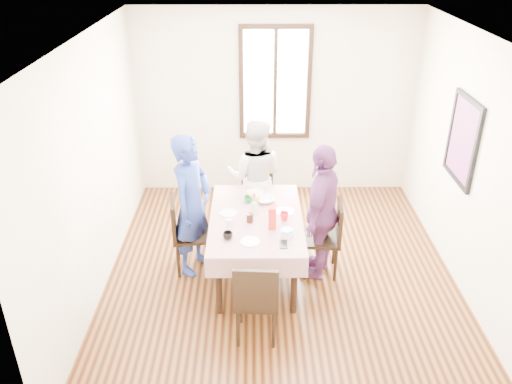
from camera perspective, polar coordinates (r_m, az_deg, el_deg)
ground at (r=6.20m, az=2.67°, el=-8.84°), size 4.50×4.50×0.00m
back_wall at (r=7.62m, az=2.06°, el=9.64°), size 4.00×0.00×4.00m
right_wall at (r=5.98m, az=22.50°, el=2.43°), size 0.00×4.50×4.50m
window_frame at (r=7.52m, az=2.11°, el=11.77°), size 1.02×0.06×1.62m
window_pane at (r=7.53m, az=2.10°, el=11.79°), size 0.90×0.02×1.50m
art_poster at (r=6.15m, az=21.68°, el=5.30°), size 0.04×0.76×0.96m
dining_table at (r=5.98m, az=-0.00°, el=-5.97°), size 0.89×1.48×0.75m
tablecloth at (r=5.78m, az=-0.00°, el=-2.81°), size 1.01×1.60×0.01m
chair_left at (r=6.10m, az=-7.06°, el=-4.61°), size 0.47×0.47×0.91m
chair_right at (r=6.03m, az=7.13°, el=-5.02°), size 0.46×0.46×0.91m
chair_far at (r=6.82m, az=-0.06°, el=-0.72°), size 0.47×0.47×0.91m
chair_near at (r=5.11m, az=0.08°, el=-11.48°), size 0.45×0.45×0.91m
person_left at (r=5.90m, az=-7.08°, el=-1.46°), size 0.61×0.72×1.67m
person_far at (r=6.66m, az=-0.06°, el=1.61°), size 0.83×0.70×1.54m
person_right at (r=5.85m, az=7.13°, el=-2.14°), size 0.73×1.02×1.61m
mug_black at (r=5.38m, az=-3.10°, el=-4.79°), size 0.12×0.12×0.08m
mug_flag at (r=5.71m, az=3.11°, el=-2.66°), size 0.14×0.14×0.09m
mug_green at (r=6.06m, az=-0.84°, el=-0.81°), size 0.12×0.12×0.08m
serving_bowl at (r=6.08m, az=1.07°, el=-0.86°), size 0.28×0.28×0.05m
juice_carton at (r=5.51m, az=1.78°, el=-2.87°), size 0.08×0.08×0.25m
butter_tub at (r=5.43m, az=3.39°, el=-4.53°), size 0.13×0.13×0.07m
jam_jar at (r=5.66m, az=-0.68°, el=-2.86°), size 0.07×0.07×0.10m
drinking_glass at (r=5.58m, az=-2.93°, el=-3.40°), size 0.06×0.06×0.09m
smartphone at (r=5.30m, az=3.01°, el=-5.73°), size 0.08×0.16×0.01m
flower_vase at (r=5.80m, az=-0.20°, el=-1.80°), size 0.07×0.07×0.15m
plate_left at (r=5.85m, az=-3.03°, el=-2.32°), size 0.20×0.20×0.01m
plate_right at (r=5.88m, az=3.15°, el=-2.15°), size 0.20×0.20×0.01m
plate_far at (r=6.30m, az=-0.07°, el=-0.01°), size 0.20×0.20×0.01m
plate_near at (r=5.34m, az=-0.67°, el=-5.44°), size 0.20×0.20×0.01m
butter_lid at (r=5.41m, az=3.40°, el=-4.18°), size 0.12×0.12×0.01m
flower_bunch at (r=5.74m, az=-0.20°, el=-0.72°), size 0.09×0.09×0.10m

